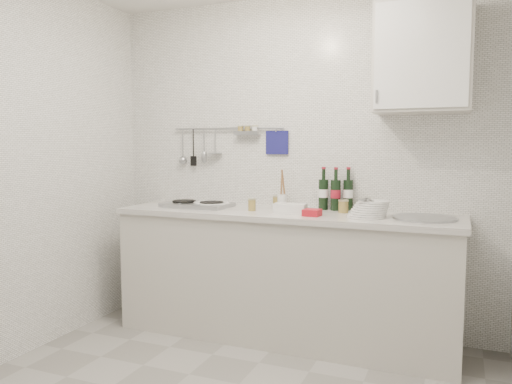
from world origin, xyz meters
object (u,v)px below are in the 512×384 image
utensil_crock (282,199)px  plate_stack_hob (211,204)px  wine_bottles (336,189)px  plate_stack_sink (369,209)px  wall_cabinet (423,58)px

utensil_crock → plate_stack_hob: bearing=-166.8°
utensil_crock → wine_bottles: bearing=8.7°
plate_stack_hob → utensil_crock: size_ratio=1.01×
plate_stack_sink → wine_bottles: bearing=136.4°
plate_stack_sink → utensil_crock: utensil_crock is taller
wall_cabinet → utensil_crock: size_ratio=2.41×
plate_stack_sink → wine_bottles: size_ratio=0.88×
plate_stack_hob → plate_stack_sink: bearing=-4.3°
wall_cabinet → plate_stack_sink: 1.03m
plate_stack_hob → utensil_crock: utensil_crock is taller
wall_cabinet → plate_stack_hob: wall_cabinet is taller
plate_stack_hob → wine_bottles: wine_bottles is taller
plate_stack_hob → wine_bottles: (0.92, 0.19, 0.14)m
plate_stack_sink → wine_bottles: wine_bottles is taller
wall_cabinet → plate_stack_hob: 1.82m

